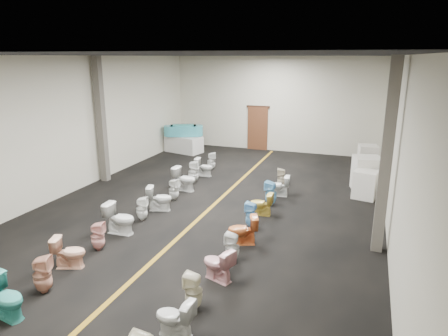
{
  "coord_description": "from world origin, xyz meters",
  "views": [
    {
      "loc": [
        4.29,
        -10.91,
        4.46
      ],
      "look_at": [
        -0.04,
        1.0,
        0.92
      ],
      "focal_mm": 32.0,
      "sensor_mm": 36.0,
      "label": 1
    }
  ],
  "objects_px": {
    "display_table": "(184,144)",
    "toilet_right_4": "(232,247)",
    "toilet_left_4": "(120,219)",
    "toilet_right_3": "(218,264)",
    "toilet_right_6": "(252,215)",
    "toilet_left_5": "(142,209)",
    "toilet_right_10": "(282,178)",
    "appliance_crate_b": "(366,174)",
    "appliance_crate_c": "(367,168)",
    "toilet_right_2": "(194,291)",
    "toilet_right_9": "(279,186)",
    "toilet_left_8": "(185,179)",
    "toilet_right_7": "(261,204)",
    "toilet_right_8": "(271,193)",
    "toilet_left_2": "(69,252)",
    "appliance_crate_a": "(366,184)",
    "toilet_left_1": "(42,274)",
    "appliance_crate_d": "(367,158)",
    "toilet_left_11": "(211,161)",
    "toilet_right_1": "(175,318)",
    "toilet_left_6": "(160,198)",
    "toilet_left_3": "(98,236)",
    "bathtub": "(183,130)",
    "toilet_left_10": "(204,167)",
    "toilet_left_9": "(193,172)",
    "toilet_left_0": "(6,297)",
    "toilet_left_7": "(174,189)"
  },
  "relations": [
    {
      "from": "appliance_crate_b",
      "to": "toilet_left_0",
      "type": "distance_m",
      "value": 11.15
    },
    {
      "from": "appliance_crate_d",
      "to": "toilet_right_8",
      "type": "relative_size",
      "value": 1.32
    },
    {
      "from": "toilet_left_4",
      "to": "toilet_left_9",
      "type": "height_order",
      "value": "toilet_left_9"
    },
    {
      "from": "appliance_crate_b",
      "to": "appliance_crate_c",
      "type": "xyz_separation_m",
      "value": [
        0.0,
        1.41,
        -0.16
      ]
    },
    {
      "from": "toilet_right_1",
      "to": "toilet_left_6",
      "type": "bearing_deg",
      "value": -146.83
    },
    {
      "from": "toilet_right_2",
      "to": "toilet_right_9",
      "type": "bearing_deg",
      "value": 174.25
    },
    {
      "from": "toilet_left_2",
      "to": "toilet_left_8",
      "type": "distance_m",
      "value": 5.6
    },
    {
      "from": "toilet_left_4",
      "to": "toilet_left_7",
      "type": "bearing_deg",
      "value": -6.14
    },
    {
      "from": "toilet_right_4",
      "to": "toilet_left_6",
      "type": "bearing_deg",
      "value": -128.5
    },
    {
      "from": "toilet_right_4",
      "to": "toilet_right_8",
      "type": "xyz_separation_m",
      "value": [
        -0.03,
        3.78,
        0.04
      ]
    },
    {
      "from": "toilet_left_0",
      "to": "toilet_left_1",
      "type": "bearing_deg",
      "value": 7.9
    },
    {
      "from": "display_table",
      "to": "toilet_right_4",
      "type": "distance_m",
      "value": 10.96
    },
    {
      "from": "bathtub",
      "to": "toilet_left_10",
      "type": "height_order",
      "value": "bathtub"
    },
    {
      "from": "toilet_right_7",
      "to": "toilet_right_10",
      "type": "height_order",
      "value": "toilet_right_10"
    },
    {
      "from": "toilet_left_5",
      "to": "toilet_left_9",
      "type": "relative_size",
      "value": 0.83
    },
    {
      "from": "appliance_crate_a",
      "to": "toilet_left_1",
      "type": "xyz_separation_m",
      "value": [
        -5.78,
        -7.9,
        -0.07
      ]
    },
    {
      "from": "appliance_crate_b",
      "to": "appliance_crate_d",
      "type": "bearing_deg",
      "value": 90.0
    },
    {
      "from": "toilet_right_6",
      "to": "toilet_left_8",
      "type": "bearing_deg",
      "value": -124.98
    },
    {
      "from": "toilet_right_2",
      "to": "toilet_left_3",
      "type": "bearing_deg",
      "value": -118.08
    },
    {
      "from": "display_table",
      "to": "toilet_right_3",
      "type": "relative_size",
      "value": 2.45
    },
    {
      "from": "appliance_crate_d",
      "to": "toilet_right_4",
      "type": "xyz_separation_m",
      "value": [
        -2.71,
        -9.06,
        -0.17
      ]
    },
    {
      "from": "appliance_crate_d",
      "to": "toilet_left_6",
      "type": "relative_size",
      "value": 1.37
    },
    {
      "from": "toilet_right_4",
      "to": "toilet_right_6",
      "type": "distance_m",
      "value": 1.97
    },
    {
      "from": "appliance_crate_b",
      "to": "toilet_left_7",
      "type": "xyz_separation_m",
      "value": [
        -5.77,
        -3.12,
        -0.24
      ]
    },
    {
      "from": "appliance_crate_d",
      "to": "toilet_right_10",
      "type": "height_order",
      "value": "appliance_crate_d"
    },
    {
      "from": "display_table",
      "to": "toilet_right_6",
      "type": "relative_size",
      "value": 2.47
    },
    {
      "from": "toilet_left_0",
      "to": "toilet_right_3",
      "type": "distance_m",
      "value": 3.9
    },
    {
      "from": "toilet_left_1",
      "to": "toilet_left_5",
      "type": "xyz_separation_m",
      "value": [
        -0.08,
        3.79,
        -0.04
      ]
    },
    {
      "from": "appliance_crate_c",
      "to": "toilet_right_4",
      "type": "relative_size",
      "value": 1.27
    },
    {
      "from": "bathtub",
      "to": "toilet_right_8",
      "type": "xyz_separation_m",
      "value": [
        5.65,
        -5.6,
        -0.68
      ]
    },
    {
      "from": "toilet_right_6",
      "to": "toilet_left_4",
      "type": "bearing_deg",
      "value": -62.77
    },
    {
      "from": "toilet_left_3",
      "to": "bathtub",
      "type": "bearing_deg",
      "value": -0.65
    },
    {
      "from": "toilet_right_2",
      "to": "appliance_crate_b",
      "type": "bearing_deg",
      "value": 156.32
    },
    {
      "from": "toilet_left_4",
      "to": "toilet_right_10",
      "type": "relative_size",
      "value": 1.19
    },
    {
      "from": "toilet_right_7",
      "to": "toilet_right_9",
      "type": "distance_m",
      "value": 1.81
    },
    {
      "from": "toilet_left_6",
      "to": "toilet_left_11",
      "type": "height_order",
      "value": "toilet_left_6"
    },
    {
      "from": "toilet_right_2",
      "to": "toilet_right_9",
      "type": "xyz_separation_m",
      "value": [
        0.12,
        6.6,
        -0.01
      ]
    },
    {
      "from": "toilet_left_11",
      "to": "appliance_crate_b",
      "type": "bearing_deg",
      "value": -110.44
    },
    {
      "from": "appliance_crate_b",
      "to": "toilet_left_6",
      "type": "relative_size",
      "value": 1.59
    },
    {
      "from": "toilet_left_11",
      "to": "toilet_right_1",
      "type": "height_order",
      "value": "toilet_left_11"
    },
    {
      "from": "toilet_right_3",
      "to": "toilet_right_10",
      "type": "bearing_deg",
      "value": -159.31
    },
    {
      "from": "toilet_left_8",
      "to": "toilet_right_10",
      "type": "relative_size",
      "value": 1.19
    },
    {
      "from": "toilet_left_10",
      "to": "appliance_crate_c",
      "type": "bearing_deg",
      "value": -77.57
    },
    {
      "from": "toilet_left_4",
      "to": "toilet_right_3",
      "type": "distance_m",
      "value": 3.43
    },
    {
      "from": "toilet_right_7",
      "to": "toilet_right_10",
      "type": "distance_m",
      "value": 2.74
    },
    {
      "from": "toilet_right_8",
      "to": "appliance_crate_c",
      "type": "bearing_deg",
      "value": 150.44
    },
    {
      "from": "toilet_left_5",
      "to": "toilet_right_4",
      "type": "height_order",
      "value": "toilet_right_4"
    },
    {
      "from": "toilet_left_11",
      "to": "toilet_right_3",
      "type": "distance_m",
      "value": 8.39
    },
    {
      "from": "toilet_left_0",
      "to": "toilet_left_3",
      "type": "relative_size",
      "value": 1.11
    },
    {
      "from": "toilet_left_1",
      "to": "toilet_right_6",
      "type": "xyz_separation_m",
      "value": [
        2.95,
        4.38,
        -0.03
      ]
    }
  ]
}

